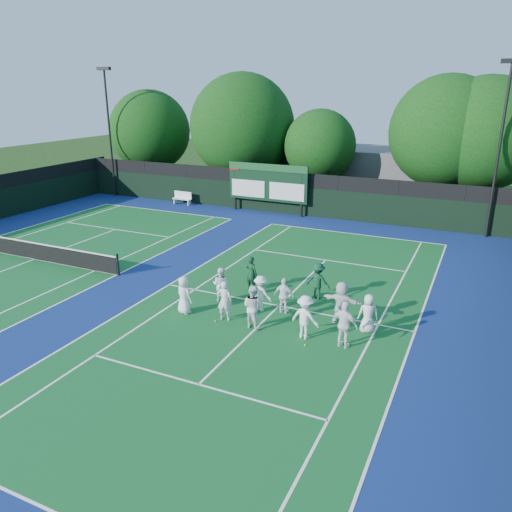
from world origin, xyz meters
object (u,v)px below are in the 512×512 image
at_px(tennis_net, 34,250).
at_px(scoreboard, 267,183).
at_px(bench, 183,197).
at_px(coach_left, 251,273).

bearing_deg(tennis_net, scoreboard, 64.40).
distance_m(bench, coach_left, 18.11).
height_order(scoreboard, coach_left, scoreboard).
height_order(scoreboard, bench, scoreboard).
relative_size(scoreboard, bench, 3.75).
bearing_deg(tennis_net, bench, 90.38).
xyz_separation_m(bench, coach_left, (12.30, -13.29, 0.26)).
bearing_deg(coach_left, tennis_net, 18.77).
height_order(tennis_net, bench, tennis_net).
relative_size(bench, coach_left, 1.01).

